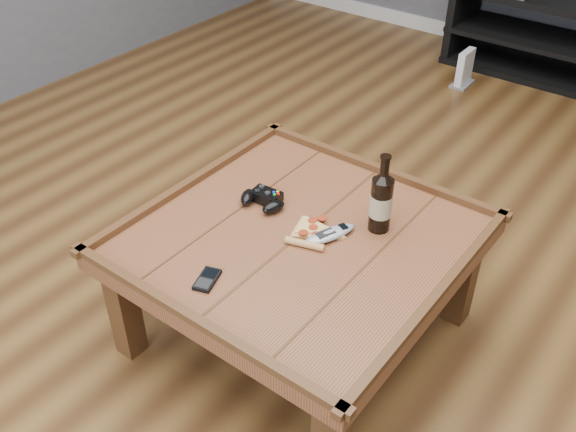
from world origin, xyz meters
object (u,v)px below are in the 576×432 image
Objects in this scene: coffee_table at (299,249)px; remote_control at (329,234)px; pizza_slice at (312,232)px; game_console at (464,70)px; media_console at (564,41)px; beer_bottle at (381,200)px; game_controller at (263,199)px; smartphone at (207,279)px.

remote_control reaches higher than coffee_table.
pizza_slice is 1.16× the size of game_console.
beer_bottle is (0.18, -2.56, 0.32)m from media_console.
game_controller reaches higher than coffee_table.
media_console reaches higher than remote_control.
game_console is (-0.45, 2.27, -0.36)m from pizza_slice.
smartphone is (-0.11, -0.37, -0.00)m from pizza_slice.
smartphone is 2.69m from game_console.
smartphone is at bearing -91.61° from media_console.
game_console is at bearing 84.47° from pizza_slice.
game_console is at bearing 100.46° from coffee_table.
game_controller is 0.29m from remote_control.
beer_bottle is 0.41m from game_controller.
coffee_table is at bearing -90.00° from media_console.
coffee_table is 9.21× the size of smartphone.
remote_control is (0.08, -2.70, 0.22)m from media_console.
game_controller is at bearing -84.97° from game_console.
media_console reaches higher than pizza_slice.
pizza_slice is at bearing 54.23° from smartphone.
beer_bottle reaches higher than pizza_slice.
game_controller is 0.42m from smartphone.
game_controller is 0.70× the size of pizza_slice.
pizza_slice is (0.23, -0.03, -0.01)m from game_controller.
media_console is 2.73m from pizza_slice.
media_console and game_controller have the same top height.
beer_bottle is 0.24m from pizza_slice.
game_controller is 0.81× the size of game_console.
game_controller is (-0.20, -2.69, 0.23)m from media_console.
coffee_table is 0.08m from pizza_slice.
game_controller is at bearing 86.97° from smartphone.
remote_control is (0.28, -0.01, -0.01)m from game_controller.
coffee_table is 3.96× the size of pizza_slice.
media_console is (0.00, 2.75, -0.15)m from coffee_table.
game_controller is at bearing 163.12° from coffee_table.
game_console is (-0.34, 2.64, -0.35)m from smartphone.
media_console is 0.64m from game_console.
coffee_table is at bearing -134.55° from beer_bottle.
game_console is (-0.22, 2.24, -0.37)m from game_controller.
coffee_table is 0.12m from remote_control.
game_controller reaches higher than pizza_slice.
remote_control is (0.17, 0.39, 0.01)m from smartphone.
smartphone is at bearing -78.85° from game_controller.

